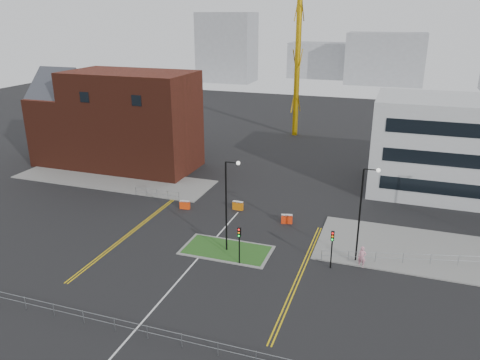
% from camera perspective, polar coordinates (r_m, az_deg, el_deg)
% --- Properties ---
extents(ground, '(200.00, 200.00, 0.00)m').
position_cam_1_polar(ground, '(40.20, -8.53, -13.16)').
color(ground, black).
rests_on(ground, ground).
extents(pavement_left, '(28.00, 8.00, 0.12)m').
position_cam_1_polar(pavement_left, '(66.77, -15.19, 0.09)').
color(pavement_left, slate).
rests_on(pavement_left, ground).
extents(pavement_right, '(24.00, 10.00, 0.12)m').
position_cam_1_polar(pavement_right, '(49.00, 23.80, -8.29)').
color(pavement_right, slate).
rests_on(pavement_right, ground).
extents(island_kerb, '(8.60, 4.60, 0.08)m').
position_cam_1_polar(island_kerb, '(45.73, -1.64, -8.54)').
color(island_kerb, slate).
rests_on(island_kerb, ground).
extents(grass_island, '(8.00, 4.00, 0.12)m').
position_cam_1_polar(grass_island, '(45.72, -1.64, -8.52)').
color(grass_island, '#1A4416').
rests_on(grass_island, ground).
extents(brick_building, '(24.20, 10.07, 14.24)m').
position_cam_1_polar(brick_building, '(71.36, -15.01, 7.03)').
color(brick_building, '#4D1E13').
rests_on(brick_building, ground).
extents(office_block, '(25.00, 12.20, 12.00)m').
position_cam_1_polar(office_block, '(64.28, 27.11, 3.39)').
color(office_block, '#B1B4B6').
rests_on(office_block, ground).
extents(streetlamp_island, '(1.46, 0.36, 9.18)m').
position_cam_1_polar(streetlamp_island, '(43.38, -1.44, -2.32)').
color(streetlamp_island, black).
rests_on(streetlamp_island, ground).
extents(streetlamp_right_near, '(1.46, 0.36, 9.18)m').
position_cam_1_polar(streetlamp_right_near, '(42.89, 14.75, -3.26)').
color(streetlamp_right_near, black).
rests_on(streetlamp_right_near, ground).
extents(traffic_light_island, '(0.28, 0.33, 3.65)m').
position_cam_1_polar(traffic_light_island, '(42.27, -0.09, -7.17)').
color(traffic_light_island, black).
rests_on(traffic_light_island, ground).
extents(traffic_light_right, '(0.28, 0.33, 3.65)m').
position_cam_1_polar(traffic_light_right, '(42.41, 11.17, -7.48)').
color(traffic_light_right, black).
rests_on(traffic_light_right, ground).
extents(railing_front, '(24.05, 0.05, 1.10)m').
position_cam_1_polar(railing_front, '(35.54, -13.21, -16.88)').
color(railing_front, gray).
rests_on(railing_front, ground).
extents(railing_left, '(6.05, 0.05, 1.10)m').
position_cam_1_polar(railing_left, '(58.80, -10.10, -1.48)').
color(railing_left, gray).
rests_on(railing_left, ground).
extents(railing_right, '(19.05, 5.05, 1.10)m').
position_cam_1_polar(railing_right, '(46.30, 22.25, -8.72)').
color(railing_right, gray).
rests_on(railing_right, ground).
extents(centre_line, '(0.15, 30.00, 0.01)m').
position_cam_1_polar(centre_line, '(41.70, -7.25, -11.78)').
color(centre_line, silver).
rests_on(centre_line, ground).
extents(yellow_left_a, '(0.12, 24.00, 0.01)m').
position_cam_1_polar(yellow_left_a, '(51.82, -12.35, -5.51)').
color(yellow_left_a, gold).
rests_on(yellow_left_a, ground).
extents(yellow_left_b, '(0.12, 24.00, 0.01)m').
position_cam_1_polar(yellow_left_b, '(51.67, -12.07, -5.56)').
color(yellow_left_b, gold).
rests_on(yellow_left_b, ground).
extents(yellow_right_a, '(0.12, 20.00, 0.01)m').
position_cam_1_polar(yellow_right_a, '(42.26, 7.12, -11.31)').
color(yellow_right_a, gold).
rests_on(yellow_right_a, ground).
extents(yellow_right_b, '(0.12, 20.00, 0.01)m').
position_cam_1_polar(yellow_right_b, '(42.21, 7.52, -11.37)').
color(yellow_right_b, gold).
rests_on(yellow_right_b, ground).
extents(skyline_a, '(18.00, 12.00, 22.00)m').
position_cam_1_polar(skyline_a, '(160.27, -1.60, 15.84)').
color(skyline_a, gray).
rests_on(skyline_a, ground).
extents(skyline_b, '(24.00, 12.00, 16.00)m').
position_cam_1_polar(skyline_b, '(160.35, 17.28, 13.93)').
color(skyline_b, gray).
rests_on(skyline_b, ground).
extents(skyline_d, '(30.00, 12.00, 12.00)m').
position_cam_1_polar(skyline_d, '(172.10, 11.22, 14.09)').
color(skyline_d, gray).
rests_on(skyline_d, ground).
extents(pedestrian, '(0.76, 0.53, 2.01)m').
position_cam_1_polar(pedestrian, '(43.93, 14.65, -9.06)').
color(pedestrian, pink).
rests_on(pedestrian, ground).
extents(barrier_left, '(1.22, 0.56, 0.99)m').
position_cam_1_polar(barrier_left, '(55.15, -6.74, -2.98)').
color(barrier_left, '#F3410D').
rests_on(barrier_left, ground).
extents(barrier_mid, '(1.25, 0.47, 1.04)m').
position_cam_1_polar(barrier_mid, '(54.50, -0.26, -3.09)').
color(barrier_mid, orange).
rests_on(barrier_mid, ground).
extents(barrier_right, '(1.27, 0.68, 1.02)m').
position_cam_1_polar(barrier_right, '(51.34, 5.72, -4.70)').
color(barrier_right, red).
rests_on(barrier_right, ground).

